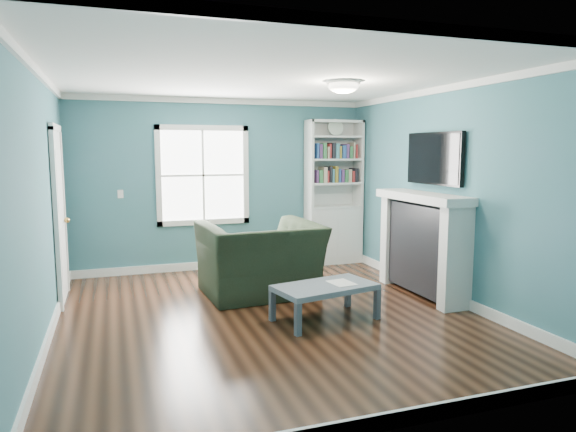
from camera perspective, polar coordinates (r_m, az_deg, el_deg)
name	(u,v)px	position (r m, az deg, el deg)	size (l,w,h in m)	color
floor	(270,316)	(5.81, -1.98, -11.03)	(5.00, 5.00, 0.00)	black
room_walls	(270,173)	(5.52, -2.05, 4.75)	(5.00, 5.00, 5.00)	#346F74
trim	(270,205)	(5.54, -2.03, 1.19)	(4.50, 5.00, 2.60)	white
window	(203,175)	(7.88, -9.41, 4.48)	(1.40, 0.06, 1.50)	white
bookshelf	(333,206)	(8.34, 5.06, 1.07)	(0.90, 0.35, 2.31)	silver
fireplace	(423,245)	(6.70, 14.78, -3.17)	(0.44, 1.58, 1.30)	black
tv	(434,159)	(6.66, 15.95, 6.16)	(0.06, 1.10, 0.65)	black
door	(59,213)	(6.75, -24.07, 0.26)	(0.12, 0.98, 2.17)	silver
ceiling_fixture	(343,86)	(5.97, 6.18, 14.22)	(0.38, 0.38, 0.15)	white
light_switch	(120,194)	(7.79, -18.12, 2.34)	(0.08, 0.01, 0.12)	white
recliner	(260,247)	(6.48, -3.14, -3.44)	(1.42, 0.92, 1.24)	black
coffee_table	(325,289)	(5.60, 4.15, -8.12)	(1.17, 0.79, 0.39)	#444952
paper_sheet	(341,283)	(5.67, 5.96, -7.39)	(0.24, 0.30, 0.00)	white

